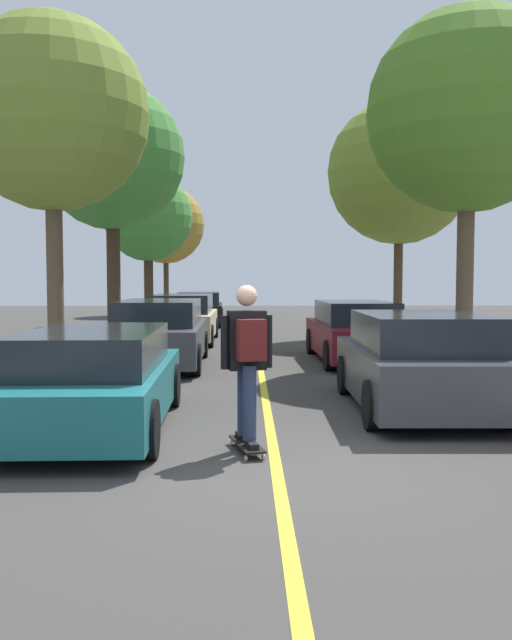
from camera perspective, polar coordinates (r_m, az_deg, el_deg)
ground at (r=7.07m, az=1.69°, el=-12.18°), size 80.00×80.00×0.00m
center_line at (r=10.97m, az=0.77°, el=-6.49°), size 0.12×39.20×0.01m
parked_car_left_nearest at (r=8.81m, az=-13.36°, el=-4.88°), size 1.95×4.38×1.27m
parked_car_left_near at (r=14.89m, az=-8.18°, el=-1.11°), size 2.04×4.54×1.43m
parked_car_left_far at (r=20.32m, az=-6.21°, el=0.12°), size 1.99×4.60×1.42m
parked_car_left_farthest at (r=27.41m, az=-4.81°, el=0.94°), size 2.05×4.08×1.35m
parked_car_right_nearest at (r=10.07m, az=13.64°, el=-3.50°), size 2.04×4.07×1.41m
parked_car_right_near at (r=15.69m, az=8.38°, el=-1.00°), size 1.95×4.57×1.38m
street_tree_left_nearest at (r=15.72m, az=-16.81°, el=16.25°), size 4.16×4.16×7.37m
street_tree_left_near at (r=21.97m, az=-12.03°, el=13.23°), size 4.50×4.50×7.77m
street_tree_left_far at (r=29.24m, az=-9.09°, el=8.54°), size 3.76×3.76×6.24m
street_tree_left_farthest at (r=35.48m, az=-7.62°, el=7.94°), size 3.99×3.99×6.51m
street_tree_right_nearest at (r=15.80m, az=17.44°, el=16.39°), size 4.34×4.34×7.52m
street_tree_right_near at (r=21.89m, az=12.00°, el=12.06°), size 4.46×4.46×7.28m
fire_hydrant at (r=15.34m, az=14.33°, el=-1.90°), size 0.20×0.20×0.70m
skateboard at (r=7.57m, az=-0.78°, el=-10.43°), size 0.42×0.87×0.10m
skateboarder at (r=7.36m, az=-0.73°, el=-2.92°), size 0.58×0.70×1.74m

